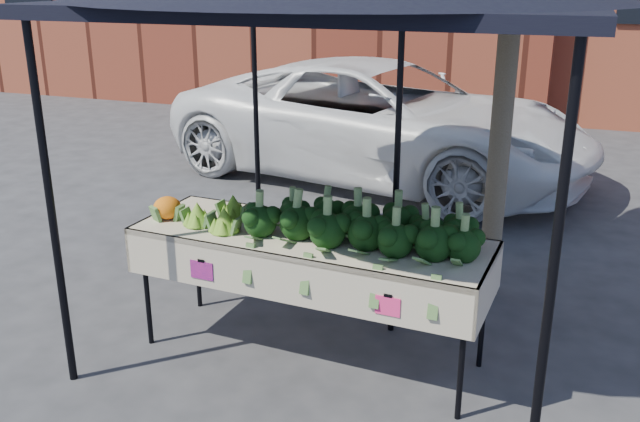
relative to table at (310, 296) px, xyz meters
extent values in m
plane|color=#2E2E31|center=(0.12, 0.06, -0.45)|extent=(90.00, 90.00, 0.00)
cube|color=beige|center=(0.00, 0.00, 0.00)|extent=(2.44, 0.94, 0.90)
cube|color=#F22D8C|center=(-0.59, -0.40, 0.25)|extent=(0.17, 0.01, 0.12)
cube|color=#FA2F77|center=(0.68, -0.40, 0.25)|extent=(0.17, 0.01, 0.12)
ellipsoid|color=black|center=(0.36, 0.03, 0.59)|extent=(1.56, 0.59, 0.28)
ellipsoid|color=#8BBD30|center=(-0.67, -0.01, 0.56)|extent=(0.45, 0.49, 0.22)
ellipsoid|color=orange|center=(-1.05, -0.05, 0.55)|extent=(0.22, 0.22, 0.20)
camera|label=1|loc=(1.55, -3.98, 2.09)|focal=38.86mm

